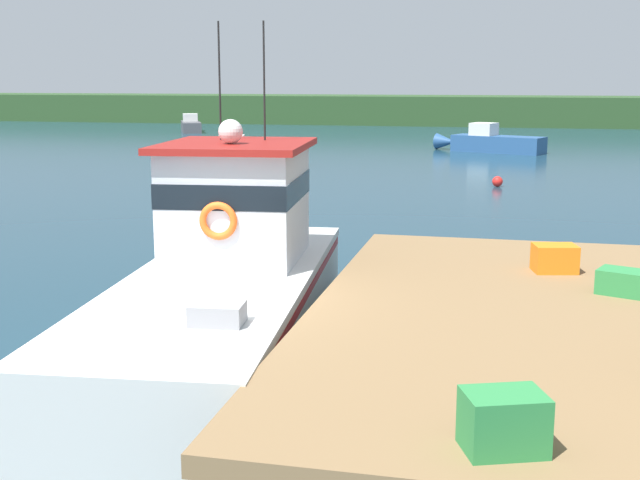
{
  "coord_description": "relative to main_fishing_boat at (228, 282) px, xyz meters",
  "views": [
    {
      "loc": [
        4.08,
        -9.82,
        3.96
      ],
      "look_at": [
        1.2,
        2.76,
        1.4
      ],
      "focal_mm": 46.2,
      "sensor_mm": 36.0,
      "label": 1
    }
  ],
  "objects": [
    {
      "name": "ground_plane",
      "position": [
        -0.15,
        -1.33,
        -1.01
      ],
      "size": [
        200.0,
        200.0,
        0.0
      ],
      "primitive_type": "plane",
      "color": "#193847"
    },
    {
      "name": "dock",
      "position": [
        4.65,
        -1.33,
        0.07
      ],
      "size": [
        6.0,
        9.0,
        1.2
      ],
      "color": "#4C3D2D",
      "rests_on": "ground"
    },
    {
      "name": "main_fishing_boat",
      "position": [
        0.0,
        0.0,
        0.0
      ],
      "size": [
        3.3,
        9.93,
        4.8
      ],
      "color": "silver",
      "rests_on": "ground"
    },
    {
      "name": "crate_single_by_cleat",
      "position": [
        4.65,
        0.88,
        0.39
      ],
      "size": [
        0.68,
        0.56,
        0.4
      ],
      "primitive_type": "cube",
      "rotation": [
        0.0,
        0.0,
        0.23
      ],
      "color": "orange",
      "rests_on": "dock"
    },
    {
      "name": "crate_stack_mid_dock",
      "position": [
        5.45,
        -0.21,
        0.35
      ],
      "size": [
        0.72,
        0.63,
        0.32
      ],
      "primitive_type": "cube",
      "rotation": [
        0.0,
        0.0,
        -0.38
      ],
      "color": "#2D8442",
      "rests_on": "dock"
    },
    {
      "name": "crate_single_far",
      "position": [
        3.99,
        -5.22,
        0.42
      ],
      "size": [
        0.72,
        0.62,
        0.45
      ],
      "primitive_type": "cube",
      "rotation": [
        0.0,
        0.0,
        0.36
      ],
      "color": "#2D8442",
      "rests_on": "dock"
    },
    {
      "name": "moored_boat_mid_harbor",
      "position": [
        -19.14,
        46.6,
        -0.56
      ],
      "size": [
        3.06,
        5.07,
        1.3
      ],
      "color": "#4C4C51",
      "rests_on": "ground"
    },
    {
      "name": "moored_boat_far_right",
      "position": [
        2.97,
        34.2,
        -0.47
      ],
      "size": [
        6.1,
        3.42,
        1.55
      ],
      "color": "#285184",
      "rests_on": "ground"
    },
    {
      "name": "moored_boat_near_channel",
      "position": [
        -7.94,
        24.46,
        -0.53
      ],
      "size": [
        5.56,
        2.37,
        1.39
      ],
      "color": "red",
      "rests_on": "ground"
    },
    {
      "name": "mooring_buoy_channel_marker",
      "position": [
        3.59,
        19.65,
        -0.81
      ],
      "size": [
        0.39,
        0.39,
        0.39
      ],
      "primitive_type": "sphere",
      "color": "red",
      "rests_on": "ground"
    },
    {
      "name": "mooring_buoy_spare_mooring",
      "position": [
        -4.53,
        8.13,
        -0.81
      ],
      "size": [
        0.38,
        0.38,
        0.38
      ],
      "primitive_type": "sphere",
      "color": "red",
      "rests_on": "ground"
    },
    {
      "name": "far_shoreline",
      "position": [
        -0.15,
        60.67,
        0.19
      ],
      "size": [
        120.0,
        8.0,
        2.4
      ],
      "primitive_type": "cube",
      "color": "#284723",
      "rests_on": "ground"
    }
  ]
}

